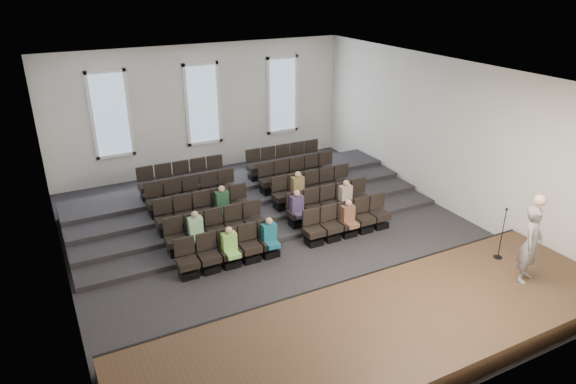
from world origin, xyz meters
name	(u,v)px	position (x,y,z in m)	size (l,w,h in m)	color
ground	(283,241)	(0.00, 0.00, 0.00)	(14.00, 14.00, 0.00)	black
ceiling	(282,74)	(0.00, 0.00, 5.01)	(12.00, 14.00, 0.02)	white
wall_back	(203,109)	(0.00, 7.02, 2.50)	(12.00, 0.04, 5.00)	silver
wall_front	(467,288)	(0.00, -7.02, 2.50)	(12.00, 0.04, 5.00)	silver
wall_left	(53,204)	(-6.02, 0.00, 2.50)	(0.04, 14.00, 5.00)	silver
wall_right	(444,135)	(6.02, 0.00, 2.50)	(0.04, 14.00, 5.00)	silver
stage	(388,331)	(0.00, -5.10, 0.25)	(11.80, 3.60, 0.50)	#3F291B
stage_lip	(344,290)	(0.00, -3.33, 0.25)	(11.80, 0.06, 0.52)	black
risers	(242,197)	(0.00, 3.17, 0.20)	(11.80, 4.80, 0.60)	black
seating_rows	(261,202)	(0.00, 1.54, 0.68)	(6.80, 4.70, 1.67)	black
windows	(203,104)	(0.00, 6.95, 2.70)	(8.44, 0.10, 3.24)	white
audience	(278,213)	(0.00, 0.32, 0.81)	(5.45, 2.64, 1.10)	#84D254
speaker	(531,244)	(3.99, -5.30, 1.49)	(0.72, 0.47, 1.97)	slate
mic_stand	(500,243)	(4.26, -4.25, 0.93)	(0.24, 0.24, 1.44)	black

